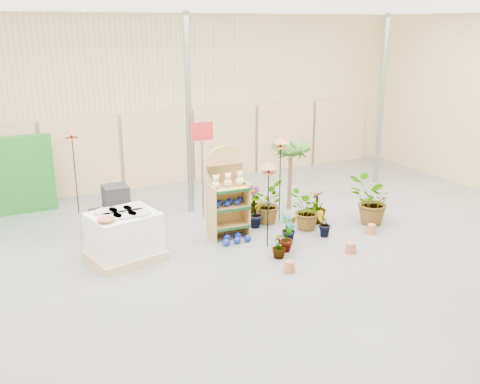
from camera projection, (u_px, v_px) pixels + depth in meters
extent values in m
cube|color=#5F5F5F|center=(262.00, 272.00, 9.65)|extent=(15.00, 12.00, 0.10)
cube|color=white|center=(265.00, 2.00, 8.27)|extent=(15.00, 12.00, 0.10)
cube|color=tan|center=(154.00, 102.00, 14.14)|extent=(15.00, 0.10, 4.50)
cylinder|color=gray|center=(382.00, 101.00, 14.27)|extent=(0.14, 0.14, 4.50)
cylinder|color=gray|center=(189.00, 116.00, 11.95)|extent=(0.14, 0.14, 4.50)
cube|color=tan|center=(82.00, 157.00, 13.56)|extent=(1.90, 0.06, 2.00)
cube|color=tan|center=(158.00, 149.00, 14.40)|extent=(1.90, 0.06, 2.00)
cube|color=tan|center=(225.00, 142.00, 15.24)|extent=(1.90, 0.06, 2.00)
cube|color=tan|center=(286.00, 136.00, 16.08)|extent=(1.90, 0.06, 2.00)
cube|color=tan|center=(340.00, 130.00, 16.92)|extent=(1.90, 0.06, 2.00)
cube|color=#B08743|center=(224.00, 200.00, 11.07)|extent=(0.80, 0.12, 1.50)
cylinder|color=#B08743|center=(224.00, 165.00, 10.85)|extent=(0.80, 0.12, 0.80)
cube|color=#B08743|center=(229.00, 225.00, 11.02)|extent=(0.78, 0.49, 0.04)
cube|color=#0F3819|center=(234.00, 229.00, 10.83)|extent=(0.76, 0.07, 0.05)
cube|color=#B08743|center=(229.00, 207.00, 10.90)|extent=(0.78, 0.49, 0.04)
cube|color=#0F3819|center=(234.00, 210.00, 10.71)|extent=(0.76, 0.07, 0.05)
cube|color=#B08743|center=(229.00, 188.00, 10.78)|extent=(0.78, 0.49, 0.04)
cube|color=#0F3819|center=(234.00, 191.00, 10.59)|extent=(0.76, 0.07, 0.05)
cube|color=#B08743|center=(212.00, 214.00, 10.77)|extent=(0.06, 0.44, 1.15)
cube|color=#B08743|center=(246.00, 208.00, 11.09)|extent=(0.06, 0.44, 1.15)
sphere|color=beige|center=(216.00, 185.00, 10.69)|extent=(0.16, 0.16, 0.16)
sphere|color=beige|center=(216.00, 178.00, 10.65)|extent=(0.12, 0.12, 0.12)
sphere|color=beige|center=(228.00, 183.00, 10.80)|extent=(0.17, 0.17, 0.17)
sphere|color=beige|center=(228.00, 176.00, 10.76)|extent=(0.12, 0.12, 0.12)
sphere|color=beige|center=(240.00, 181.00, 10.91)|extent=(0.18, 0.18, 0.18)
sphere|color=beige|center=(240.00, 174.00, 10.86)|extent=(0.12, 0.12, 0.12)
sphere|color=navy|center=(217.00, 205.00, 10.74)|extent=(0.13, 0.13, 0.13)
sphere|color=navy|center=(220.00, 203.00, 10.88)|extent=(0.13, 0.13, 0.13)
sphere|color=navy|center=(227.00, 204.00, 10.84)|extent=(0.13, 0.13, 0.13)
sphere|color=navy|center=(230.00, 201.00, 10.98)|extent=(0.13, 0.13, 0.13)
sphere|color=navy|center=(237.00, 202.00, 10.93)|extent=(0.13, 0.13, 0.13)
sphere|color=navy|center=(240.00, 200.00, 11.07)|extent=(0.13, 0.13, 0.13)
sphere|color=navy|center=(226.00, 242.00, 10.64)|extent=(0.15, 0.15, 0.15)
sphere|color=navy|center=(227.00, 237.00, 10.89)|extent=(0.15, 0.15, 0.15)
sphere|color=navy|center=(237.00, 240.00, 10.74)|extent=(0.15, 0.15, 0.15)
sphere|color=navy|center=(237.00, 235.00, 10.99)|extent=(0.15, 0.15, 0.15)
sphere|color=navy|center=(248.00, 238.00, 10.84)|extent=(0.15, 0.15, 0.15)
cube|color=tan|center=(126.00, 255.00, 10.04)|extent=(1.48, 1.31, 0.16)
cube|color=white|center=(124.00, 232.00, 9.91)|extent=(1.35, 1.19, 0.75)
cylinder|color=#B1A798|center=(110.00, 217.00, 9.54)|extent=(0.43, 0.43, 0.04)
cylinder|color=#B1A798|center=(125.00, 215.00, 9.65)|extent=(0.43, 0.43, 0.04)
cylinder|color=#B1A798|center=(139.00, 213.00, 9.76)|extent=(0.43, 0.43, 0.04)
cylinder|color=#B1A798|center=(106.00, 212.00, 9.81)|extent=(0.43, 0.43, 0.04)
cylinder|color=#B1A798|center=(120.00, 210.00, 9.92)|extent=(0.43, 0.43, 0.04)
cylinder|color=#B1A798|center=(135.00, 208.00, 10.04)|extent=(0.43, 0.43, 0.04)
cube|color=black|center=(117.00, 219.00, 11.38)|extent=(0.50, 0.50, 0.50)
cube|color=black|center=(116.00, 197.00, 11.23)|extent=(0.50, 0.50, 0.50)
cube|color=black|center=(103.00, 222.00, 11.25)|extent=(0.50, 0.50, 0.50)
cube|color=#1D701F|center=(8.00, 176.00, 12.22)|extent=(2.00, 0.30, 1.80)
cylinder|color=gray|center=(202.00, 171.00, 11.92)|extent=(0.05, 0.05, 2.20)
cube|color=#B31D1D|center=(202.00, 131.00, 11.61)|extent=(0.50, 0.03, 0.40)
cylinder|color=black|center=(268.00, 211.00, 10.40)|extent=(0.02, 0.02, 1.52)
cylinder|color=#B05F36|center=(269.00, 173.00, 10.17)|extent=(0.30, 0.30, 0.02)
cone|color=#B05F36|center=(269.00, 164.00, 10.12)|extent=(0.34, 0.34, 0.14)
cylinder|color=black|center=(280.00, 184.00, 11.84)|extent=(0.02, 0.02, 1.67)
cylinder|color=#B05F36|center=(281.00, 147.00, 11.59)|extent=(0.30, 0.30, 0.02)
cone|color=#B05F36|center=(281.00, 140.00, 11.54)|extent=(0.34, 0.34, 0.14)
cylinder|color=black|center=(75.00, 176.00, 12.22)|extent=(0.02, 0.02, 1.79)
cylinder|color=#B05F36|center=(72.00, 138.00, 11.95)|extent=(0.30, 0.30, 0.02)
cone|color=#B05F36|center=(71.00, 131.00, 11.90)|extent=(0.34, 0.34, 0.14)
cylinder|color=brown|center=(290.00, 182.00, 12.62)|extent=(0.10, 0.10, 1.34)
imported|color=#2D581A|center=(286.00, 232.00, 10.28)|extent=(0.51, 0.48, 0.81)
imported|color=#2D581A|center=(290.00, 229.00, 10.70)|extent=(0.35, 0.28, 0.62)
imported|color=#2D581A|center=(307.00, 211.00, 11.37)|extent=(1.01, 0.97, 0.86)
imported|color=#2D581A|center=(317.00, 207.00, 11.80)|extent=(0.57, 0.57, 0.75)
imported|color=#2D581A|center=(256.00, 213.00, 11.56)|extent=(0.45, 0.44, 0.63)
imported|color=#2D581A|center=(266.00, 203.00, 11.82)|extent=(1.02, 1.06, 0.90)
imported|color=#2D581A|center=(279.00, 246.00, 10.05)|extent=(0.38, 0.38, 0.48)
imported|color=#2D581A|center=(323.00, 224.00, 11.04)|extent=(0.34, 0.29, 0.57)
imported|color=#2D581A|center=(371.00, 201.00, 11.68)|extent=(1.04, 0.92, 1.06)
imported|color=#2D581A|center=(253.00, 202.00, 12.13)|extent=(0.51, 0.51, 0.73)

